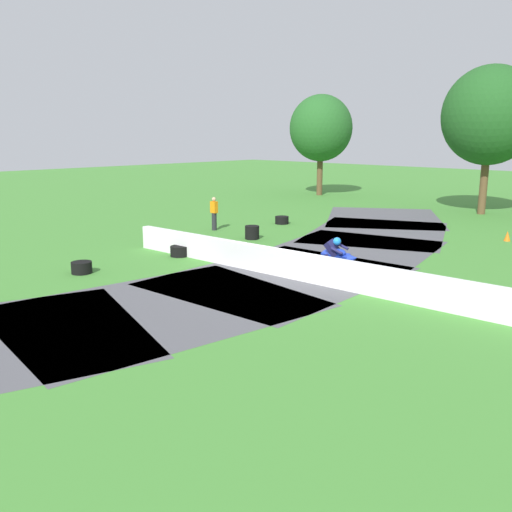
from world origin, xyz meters
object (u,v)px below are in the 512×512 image
tire_stack_mid_b (180,251)px  tire_stack_extra_a (282,220)px  tire_stack_far (252,232)px  traffic_cone (507,236)px  motorcycle_chase_blue (338,257)px  track_marshal (214,214)px  tire_stack_mid_a (82,268)px

tire_stack_mid_b → tire_stack_extra_a: 8.92m
tire_stack_mid_b → tire_stack_far: size_ratio=1.12×
tire_stack_mid_b → traffic_cone: (7.99, 12.01, 0.02)m
tire_stack_mid_b → tire_stack_far: bearing=95.9°
motorcycle_chase_blue → track_marshal: 10.08m
tire_stack_mid_a → tire_stack_far: (-0.19, 8.47, 0.10)m
tire_stack_far → traffic_cone: bearing=41.7°
tire_stack_extra_a → track_marshal: (-1.12, -3.76, 0.62)m
tire_stack_mid_b → track_marshal: track_marshal is taller
tire_stack_far → tire_stack_extra_a: size_ratio=0.90×
tire_stack_mid_b → traffic_cone: bearing=56.4°
motorcycle_chase_blue → tire_stack_extra_a: 10.90m
tire_stack_far → motorcycle_chase_blue: bearing=-22.2°
motorcycle_chase_blue → tire_stack_far: bearing=157.8°
tire_stack_extra_a → tire_stack_mid_b: bearing=-75.0°
tire_stack_mid_b → track_marshal: 5.97m
tire_stack_mid_a → tire_stack_mid_b: 3.99m
tire_stack_mid_a → traffic_cone: 18.00m
motorcycle_chase_blue → tire_stack_extra_a: size_ratio=2.37×
tire_stack_mid_a → tire_stack_far: tire_stack_far is taller
tire_stack_mid_b → track_marshal: (-3.42, 4.85, 0.62)m
tire_stack_mid_a → tire_stack_mid_b: (0.27, 3.98, 0.00)m
tire_stack_mid_a → tire_stack_far: 8.48m
motorcycle_chase_blue → tire_stack_mid_a: size_ratio=2.43×
motorcycle_chase_blue → tire_stack_far: (-6.64, 2.71, -0.34)m
tire_stack_far → track_marshal: bearing=173.0°
tire_stack_mid_a → traffic_cone: (8.26, 16.00, 0.02)m
tire_stack_mid_a → tire_stack_mid_b: size_ratio=0.97×
tire_stack_extra_a → track_marshal: 3.97m
track_marshal → traffic_cone: track_marshal is taller
tire_stack_extra_a → traffic_cone: size_ratio=1.61×
traffic_cone → tire_stack_mid_a: bearing=-117.3°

